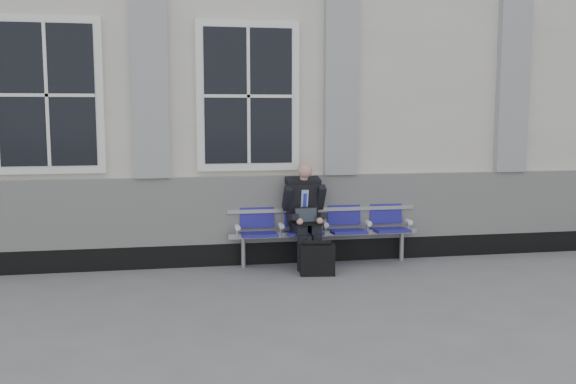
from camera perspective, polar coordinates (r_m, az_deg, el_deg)
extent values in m
plane|color=slate|center=(7.29, -4.81, -9.17)|extent=(70.00, 70.00, 0.00)
cube|color=beige|center=(10.49, -6.84, 7.37)|extent=(14.00, 4.00, 4.20)
cube|color=black|center=(8.68, -5.78, -5.53)|extent=(14.00, 0.10, 0.30)
cube|color=silver|center=(8.56, -5.83, -1.61)|extent=(14.00, 0.08, 0.90)
cube|color=#94979A|center=(8.42, -12.16, 9.39)|extent=(0.45, 0.14, 2.40)
cube|color=#94979A|center=(8.72, 4.72, 9.43)|extent=(0.45, 0.14, 2.40)
cube|color=#94979A|center=(9.68, 19.34, 8.83)|extent=(0.45, 0.14, 2.40)
cube|color=white|center=(8.56, -20.60, 8.05)|extent=(1.35, 0.10, 1.95)
cube|color=black|center=(8.51, -20.66, 8.06)|extent=(1.15, 0.02, 1.75)
cube|color=white|center=(8.50, -3.58, 8.50)|extent=(1.35, 0.10, 1.95)
cube|color=black|center=(8.45, -3.54, 8.50)|extent=(1.15, 0.02, 1.75)
cube|color=#9EA0A3|center=(8.67, 3.25, -3.69)|extent=(2.60, 0.07, 0.07)
cube|color=#9EA0A3|center=(8.73, 3.08, -1.55)|extent=(2.60, 0.05, 0.05)
cylinder|color=#9EA0A3|center=(8.52, -3.99, -5.42)|extent=(0.06, 0.06, 0.39)
cylinder|color=#9EA0A3|center=(9.03, 10.06, -4.80)|extent=(0.06, 0.06, 0.39)
cube|color=navy|center=(8.42, -2.59, -3.80)|extent=(0.46, 0.42, 0.07)
cube|color=navy|center=(8.58, -2.79, -1.83)|extent=(0.46, 0.10, 0.40)
cube|color=navy|center=(8.52, 1.42, -3.66)|extent=(0.46, 0.42, 0.07)
cube|color=navy|center=(8.68, 1.14, -1.72)|extent=(0.46, 0.10, 0.40)
cube|color=navy|center=(8.66, 5.31, -3.51)|extent=(0.46, 0.42, 0.07)
cube|color=navy|center=(8.82, 4.96, -1.61)|extent=(0.46, 0.10, 0.40)
cube|color=navy|center=(8.84, 9.06, -3.36)|extent=(0.46, 0.42, 0.07)
cube|color=navy|center=(9.00, 8.65, -1.49)|extent=(0.46, 0.10, 0.40)
cylinder|color=white|center=(8.40, -4.52, -3.15)|extent=(0.07, 0.12, 0.07)
cylinder|color=white|center=(8.48, -0.61, -3.03)|extent=(0.07, 0.12, 0.07)
cylinder|color=white|center=(8.60, 3.34, -2.90)|extent=(0.07, 0.12, 0.07)
cylinder|color=white|center=(8.76, 7.16, -2.76)|extent=(0.07, 0.12, 0.07)
cylinder|color=white|center=(8.95, 10.70, -2.62)|extent=(0.07, 0.12, 0.07)
cube|color=black|center=(8.25, 1.40, -6.92)|extent=(0.11, 0.25, 0.08)
cube|color=black|center=(8.30, 2.67, -6.84)|extent=(0.11, 0.25, 0.08)
cube|color=black|center=(8.26, 1.31, -5.46)|extent=(0.12, 0.13, 0.47)
cube|color=black|center=(8.31, 2.57, -5.39)|extent=(0.12, 0.13, 0.47)
cube|color=black|center=(8.40, 0.97, -3.22)|extent=(0.15, 0.43, 0.13)
cube|color=black|center=(8.44, 2.21, -3.17)|extent=(0.15, 0.43, 0.13)
cube|color=black|center=(8.55, 1.29, -0.93)|extent=(0.41, 0.34, 0.59)
cube|color=#ADC7E3|center=(8.44, 1.47, -0.91)|extent=(0.10, 0.09, 0.34)
cube|color=#2A31C7|center=(8.43, 1.49, -1.05)|extent=(0.05, 0.08, 0.28)
cube|color=black|center=(8.49, 1.34, 0.93)|extent=(0.46, 0.24, 0.13)
cylinder|color=tan|center=(8.44, 1.42, 1.34)|extent=(0.10, 0.10, 0.09)
sphere|color=tan|center=(8.37, 1.51, 1.94)|extent=(0.20, 0.20, 0.20)
cube|color=black|center=(8.40, -0.05, -0.56)|extent=(0.10, 0.27, 0.35)
cube|color=black|center=(8.51, 2.91, -0.47)|extent=(0.10, 0.27, 0.35)
cube|color=black|center=(8.28, 0.46, -2.25)|extent=(0.10, 0.30, 0.13)
cube|color=black|center=(8.37, 2.97, -2.16)|extent=(0.10, 0.30, 0.13)
sphere|color=tan|center=(8.17, 1.06, -2.64)|extent=(0.08, 0.08, 0.08)
sphere|color=tan|center=(8.24, 2.84, -2.57)|extent=(0.08, 0.08, 0.08)
cube|color=black|center=(8.28, 1.82, -2.84)|extent=(0.32, 0.23, 0.02)
cube|color=black|center=(8.37, 1.63, -2.05)|extent=(0.31, 0.10, 0.20)
cube|color=black|center=(8.36, 1.65, -2.06)|extent=(0.28, 0.08, 0.17)
cube|color=black|center=(8.12, 2.63, -6.06)|extent=(0.45, 0.24, 0.39)
cylinder|color=black|center=(8.07, 2.64, -4.55)|extent=(0.35, 0.11, 0.07)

